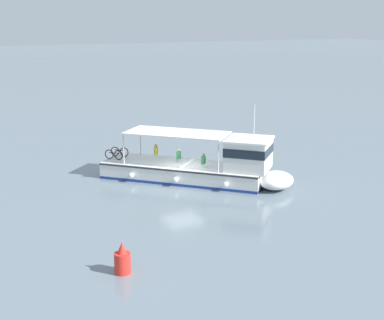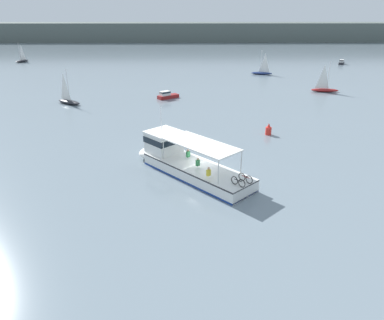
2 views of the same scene
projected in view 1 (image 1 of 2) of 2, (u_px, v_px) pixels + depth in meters
The scene contains 3 objects.
ground_plane at pixel (182, 184), 35.93m from camera, with size 400.00×400.00×0.00m, color slate.
ferry_main at pixel (207, 167), 36.17m from camera, with size 10.93×11.41×5.32m.
channel_buoy at pixel (122, 261), 23.23m from camera, with size 0.70×0.70×1.40m.
Camera 1 is at (15.67, 30.64, 10.44)m, focal length 51.70 mm.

